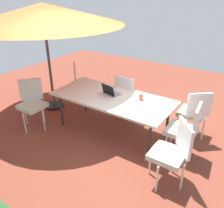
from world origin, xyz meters
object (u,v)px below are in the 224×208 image
Objects in this scene: chair_northeast at (32,102)px; chair_southwest at (194,111)px; chair_northwest at (172,151)px; dining_table at (112,99)px; chair_southeast at (81,81)px; cup at (141,97)px; laptop at (111,92)px; chair_south at (127,94)px; patio_umbrella at (43,14)px; chair_west at (185,128)px.

chair_southwest is at bearing -23.15° from chair_northeast.
chair_southwest is at bearing 143.67° from chair_northwest.
dining_table is 1.58m from chair_southeast.
cup is at bearing -160.25° from dining_table.
chair_southwest is 1.01m from cup.
chair_northwest is at bearing 167.46° from laptop.
chair_south and chair_northeast have the same top height.
patio_umbrella is 3.40× the size of chair_southeast.
chair_west is (-1.47, 0.65, 0.00)m from chair_south.
chair_southeast reaches higher than laptop.
chair_southeast is at bearing -16.03° from cup.
laptop is at bearing -44.00° from dining_table.
chair_northeast reaches higher than dining_table.
chair_west is (0.04, -0.67, 0.00)m from chair_northwest.
chair_west is at bearing 54.67° from chair_southwest.
chair_southwest reaches higher than dining_table.
chair_northeast is at bearing 133.61° from chair_southeast.
laptop is (1.55, -0.75, 0.24)m from chair_northwest.
patio_umbrella is 2.38m from chair_south.
laptop is (0.04, 0.57, 0.24)m from chair_south.
chair_northeast is at bearing 25.18° from cup.
chair_northwest is at bearing 166.50° from patio_umbrella.
chair_northeast is at bearing 44.38° from laptop.
cup is at bearing -24.46° from chair_northeast.
chair_southwest reaches higher than laptop.
patio_umbrella is at bearing 19.55° from chair_south.
chair_northeast is at bearing -129.40° from chair_northwest.
chair_south is at bearing -171.78° from chair_northwest.
cup is at bearing -107.57° from chair_west.
chair_southeast is 1.00× the size of chair_northwest.
chair_northwest is at bearing 53.58° from chair_southwest.
chair_south and chair_west have the same top height.
chair_west is (-1.43, -0.00, -0.15)m from dining_table.
chair_northeast is 1.59m from laptop.
dining_table is at bearing -96.22° from chair_west.
patio_umbrella is (1.75, -0.10, 1.41)m from dining_table.
chair_southeast is at bearing -110.77° from chair_west.
patio_umbrella is 2.13m from laptop.
chair_southeast is 8.93× the size of cup.
chair_northwest is (-2.86, 1.40, 0.00)m from chair_southeast.
chair_northeast is (-0.32, 0.83, -1.56)m from patio_umbrella.
cup is (0.85, 0.48, 0.25)m from chair_southwest.
chair_west is at bearing 178.21° from patio_umbrella.
chair_southeast is (-0.36, -0.63, -1.56)m from patio_umbrella.
chair_northwest and chair_northeast have the same top height.
patio_umbrella reaches higher than chair_southwest.
chair_southeast is 1.46m from chair_northeast.
chair_southeast and chair_northwest have the same top height.
chair_southeast is 2.92m from chair_west.
chair_south is 1.00× the size of chair_southwest.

